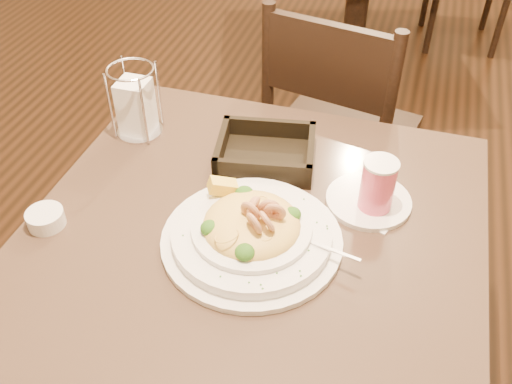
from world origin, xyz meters
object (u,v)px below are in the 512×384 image
(main_table, at_px, (253,301))
(napkin_caddy, at_px, (136,106))
(pasta_bowl, at_px, (252,230))
(side_plate, at_px, (368,201))
(dining_chair_near, at_px, (336,132))
(butter_ramekin, at_px, (46,218))
(bread_basket, at_px, (266,154))
(drink_glass, at_px, (377,187))

(main_table, height_order, napkin_caddy, napkin_caddy)
(main_table, distance_m, pasta_bowl, 0.27)
(side_plate, bearing_deg, dining_chair_near, 104.92)
(main_table, bearing_deg, butter_ramekin, -164.91)
(main_table, distance_m, bread_basket, 0.33)
(pasta_bowl, distance_m, butter_ramekin, 0.41)
(side_plate, height_order, butter_ramekin, butter_ramekin)
(side_plate, bearing_deg, main_table, -145.63)
(dining_chair_near, relative_size, butter_ramekin, 12.46)
(napkin_caddy, height_order, side_plate, napkin_caddy)
(main_table, xyz_separation_m, napkin_caddy, (-0.36, 0.24, 0.31))
(napkin_caddy, relative_size, butter_ramekin, 2.35)
(dining_chair_near, distance_m, napkin_caddy, 0.71)
(bread_basket, height_order, butter_ramekin, bread_basket)
(napkin_caddy, relative_size, side_plate, 0.98)
(butter_ramekin, bearing_deg, bread_basket, 41.58)
(butter_ramekin, bearing_deg, drink_glass, 20.58)
(dining_chair_near, bearing_deg, drink_glass, 117.36)
(pasta_bowl, relative_size, butter_ramekin, 5.21)
(drink_glass, relative_size, side_plate, 0.79)
(drink_glass, xyz_separation_m, side_plate, (-0.01, 0.02, -0.06))
(bread_basket, xyz_separation_m, side_plate, (0.24, -0.07, -0.02))
(dining_chair_near, xyz_separation_m, butter_ramekin, (-0.46, -0.83, 0.25))
(butter_ramekin, bearing_deg, main_table, 15.09)
(drink_glass, height_order, side_plate, drink_glass)
(dining_chair_near, relative_size, drink_glass, 6.65)
(drink_glass, bearing_deg, side_plate, 128.26)
(drink_glass, height_order, napkin_caddy, napkin_caddy)
(dining_chair_near, bearing_deg, side_plate, 116.56)
(dining_chair_near, relative_size, napkin_caddy, 5.31)
(pasta_bowl, xyz_separation_m, drink_glass, (0.21, 0.16, 0.03))
(napkin_caddy, bearing_deg, main_table, -33.58)
(dining_chair_near, distance_m, bread_basket, 0.57)
(napkin_caddy, bearing_deg, pasta_bowl, -36.83)
(dining_chair_near, bearing_deg, bread_basket, 91.34)
(dining_chair_near, distance_m, side_plate, 0.64)
(drink_glass, bearing_deg, dining_chair_near, 105.72)
(drink_glass, xyz_separation_m, butter_ramekin, (-0.62, -0.23, -0.04))
(pasta_bowl, bearing_deg, side_plate, 41.88)
(dining_chair_near, height_order, bread_basket, dining_chair_near)
(pasta_bowl, distance_m, bread_basket, 0.26)
(pasta_bowl, xyz_separation_m, napkin_caddy, (-0.37, 0.28, 0.04))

